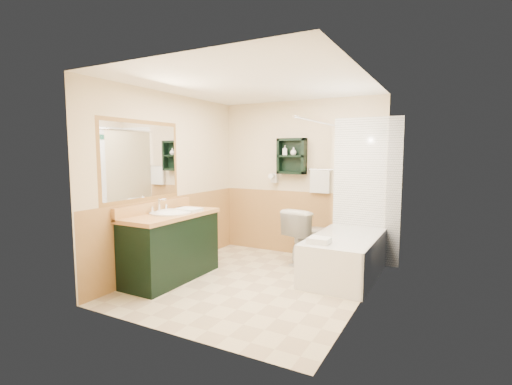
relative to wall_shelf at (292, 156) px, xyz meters
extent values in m
plane|color=beige|center=(0.10, -1.41, -1.55)|extent=(3.00, 3.00, 0.00)
cube|color=beige|center=(0.10, 0.11, -0.35)|extent=(2.60, 0.04, 2.40)
cube|color=beige|center=(-1.22, -1.41, -0.35)|extent=(0.04, 3.00, 2.40)
cube|color=beige|center=(1.42, -1.41, -0.35)|extent=(0.04, 3.00, 2.40)
cube|color=white|center=(0.10, -1.41, 0.87)|extent=(2.60, 3.00, 0.04)
cube|color=black|center=(0.00, 0.00, 0.00)|extent=(0.45, 0.15, 0.55)
cylinder|color=silver|center=(0.63, -0.66, 0.45)|extent=(0.03, 1.60, 0.03)
cube|color=black|center=(-0.89, -1.77, -1.13)|extent=(0.59, 1.33, 0.85)
cube|color=silver|center=(1.03, -0.63, -1.28)|extent=(0.80, 1.50, 0.53)
imported|color=silver|center=(0.39, -0.27, -1.15)|extent=(0.63, 0.89, 0.79)
cube|color=silver|center=(-0.79, -1.53, -0.68)|extent=(0.30, 0.24, 0.04)
imported|color=black|center=(-1.06, -1.45, -0.60)|extent=(0.15, 0.08, 0.21)
cube|color=silver|center=(0.85, -1.16, -0.98)|extent=(0.25, 0.21, 0.07)
imported|color=silver|center=(-0.11, -0.01, 0.05)|extent=(0.12, 0.17, 0.07)
imported|color=silver|center=(0.03, -0.01, 0.06)|extent=(0.12, 0.14, 0.09)
camera|label=1|loc=(2.22, -5.31, 0.05)|focal=26.00mm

